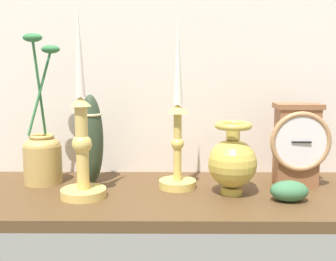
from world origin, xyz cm
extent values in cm
cube|color=#523820|center=(0.00, 0.00, -1.20)|extent=(100.00, 36.00, 2.40)
cube|color=silver|center=(0.00, 18.50, 32.50)|extent=(120.00, 2.00, 65.00)
cube|color=brown|center=(27.33, 6.08, 9.12)|extent=(9.55, 5.72, 18.23)
cube|color=brown|center=(27.33, 6.08, 18.83)|extent=(10.69, 6.41, 1.20)
torus|color=#AE8055|center=(27.33, 2.81, 11.01)|extent=(13.99, 1.27, 13.99)
cylinder|color=silver|center=(27.33, 2.71, 11.01)|extent=(11.70, 0.40, 11.70)
cube|color=black|center=(27.33, 2.41, 11.01)|extent=(4.47, 0.78, 0.30)
cylinder|color=#CFB55A|center=(-0.75, 3.25, 0.90)|extent=(8.62, 8.62, 1.80)
cylinder|color=#CFB55A|center=(-0.75, 3.25, 9.64)|extent=(1.85, 1.85, 15.68)
sphere|color=#CFB55A|center=(-0.75, 3.25, 10.43)|extent=(2.96, 2.96, 2.96)
cone|color=#CFB55A|center=(-0.75, 3.25, 18.48)|extent=(4.97, 4.97, 2.00)
cone|color=silver|center=(-0.75, 3.25, 29.49)|extent=(2.23, 2.23, 20.01)
cylinder|color=tan|center=(-21.19, -3.82, 0.90)|extent=(9.86, 9.86, 1.80)
cylinder|color=tan|center=(-21.19, -3.82, 10.78)|extent=(2.66, 2.66, 17.96)
sphere|color=tan|center=(-21.19, -3.82, 11.68)|extent=(4.25, 4.25, 4.25)
cone|color=tan|center=(-21.19, -3.82, 20.76)|extent=(4.46, 4.46, 2.00)
cone|color=silver|center=(-21.19, -3.82, 31.50)|extent=(2.15, 2.15, 19.49)
cylinder|color=gold|center=(11.22, -1.48, 0.80)|extent=(4.82, 4.82, 1.60)
sphere|color=gold|center=(11.22, -1.48, 6.96)|extent=(10.72, 10.72, 10.72)
cylinder|color=gold|center=(11.22, -1.48, 13.83)|extent=(3.00, 3.00, 3.02)
torus|color=gold|center=(11.22, -1.48, 15.34)|extent=(8.10, 8.10, 1.46)
cylinder|color=tan|center=(-33.16, 7.01, 4.64)|extent=(9.02, 9.02, 9.28)
ellipsoid|color=tan|center=(-33.16, 7.01, 9.28)|extent=(8.57, 8.57, 4.29)
torus|color=tan|center=(-33.16, 7.01, 11.43)|extent=(5.86, 5.86, 0.89)
cylinder|color=#31703F|center=(-33.16, 7.01, 21.68)|extent=(5.64, 4.12, 19.82)
ellipsoid|color=#31703F|center=(-30.62, 8.75, 31.93)|extent=(4.40, 2.80, 2.00)
cylinder|color=#31703F|center=(-33.16, 7.01, 22.89)|extent=(1.09, 5.24, 22.58)
ellipsoid|color=#31703F|center=(-33.41, 4.68, 34.36)|extent=(4.40, 2.80, 2.00)
ellipsoid|color=#2D3C29|center=(-21.38, 7.25, 10.71)|extent=(5.83, 5.83, 21.42)
torus|color=#CCB78C|center=(-21.38, 7.25, 16.70)|extent=(5.55, 5.55, 0.60)
ellipsoid|color=#396C46|center=(22.56, -6.25, 2.18)|extent=(7.96, 5.57, 4.37)
camera|label=1|loc=(-2.18, -90.71, 28.36)|focal=44.60mm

